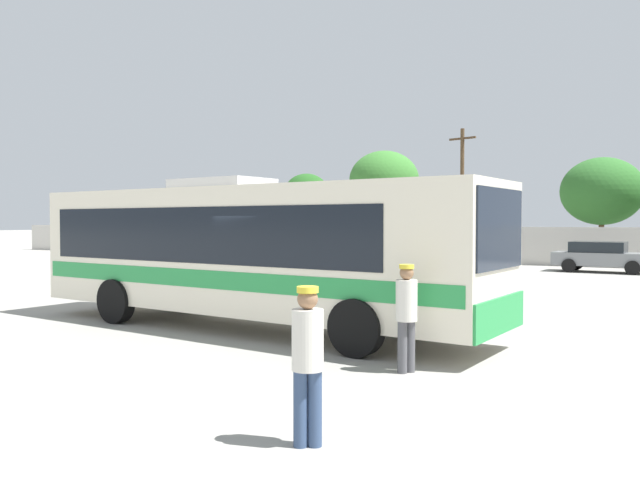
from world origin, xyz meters
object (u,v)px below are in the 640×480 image
passenger_waiting_on_apron (308,355)px  parked_car_leftmost_grey (255,249)px  parked_car_third_silver (458,252)px  parked_car_second_maroon (359,251)px  coach_bus_cream_green (246,248)px  utility_pole_near (462,192)px  attendant_by_bus_door (406,311)px  roadside_tree_midleft (384,181)px  roadside_tree_left (306,193)px  parked_car_rightmost_grey (602,256)px  roadside_tree_midright (602,191)px

passenger_waiting_on_apron → parked_car_leftmost_grey: bearing=124.8°
parked_car_third_silver → parked_car_second_maroon: bearing=176.8°
coach_bus_cream_green → utility_pole_near: size_ratio=1.43×
attendant_by_bus_door → roadside_tree_midleft: (-12.67, 30.30, 4.18)m
parked_car_third_silver → roadside_tree_midleft: bearing=133.1°
roadside_tree_left → roadside_tree_midleft: (7.35, -2.41, 0.58)m
passenger_waiting_on_apron → parked_car_leftmost_grey: (-17.70, 25.51, -0.22)m
attendant_by_bus_door → parked_car_rightmost_grey: attendant_by_bus_door is taller
passenger_waiting_on_apron → parked_car_third_silver: bearing=102.1°
coach_bus_cream_green → parked_car_rightmost_grey: 21.53m
utility_pole_near → roadside_tree_midleft: bearing=164.8°
parked_car_leftmost_grey → parked_car_third_silver: 12.11m
coach_bus_cream_green → parked_car_leftmost_grey: coach_bus_cream_green is taller
roadside_tree_left → parked_car_leftmost_grey: bearing=-76.9°
roadside_tree_midleft → roadside_tree_midright: bearing=7.6°
roadside_tree_left → parked_car_third_silver: bearing=-34.8°
attendant_by_bus_door → roadside_tree_left: size_ratio=0.28×
roadside_tree_left → roadside_tree_midleft: roadside_tree_midleft is taller
passenger_waiting_on_apron → roadside_tree_midleft: (-12.87, 33.89, 4.18)m
parked_car_rightmost_grey → roadside_tree_left: bearing=155.4°
utility_pole_near → roadside_tree_midright: 8.31m
parked_car_third_silver → roadside_tree_left: 18.20m
parked_car_second_maroon → roadside_tree_left: (-8.83, 9.84, 3.82)m
parked_car_rightmost_grey → roadside_tree_midright: roadside_tree_midright is taller
parked_car_second_maroon → roadside_tree_left: bearing=131.9°
parked_car_leftmost_grey → parked_car_second_maroon: (6.31, 0.95, 0.00)m
coach_bus_cream_green → roadside_tree_midright: (5.34, 29.80, 2.41)m
parked_car_leftmost_grey → roadside_tree_midleft: bearing=60.0°
passenger_waiting_on_apron → roadside_tree_midright: (0.50, 35.67, 3.24)m
passenger_waiting_on_apron → attendant_by_bus_door: bearing=93.3°
parked_car_second_maroon → parked_car_rightmost_grey: 12.51m
roadside_tree_left → roadside_tree_midleft: size_ratio=0.84×
passenger_waiting_on_apron → parked_car_rightmost_grey: size_ratio=0.38×
attendant_by_bus_door → parked_car_leftmost_grey: bearing=128.6°
coach_bus_cream_green → parked_car_second_maroon: bearing=107.7°
roadside_tree_midleft → roadside_tree_midright: 13.53m
parked_car_second_maroon → utility_pole_near: size_ratio=0.55×
parked_car_third_silver → parked_car_rightmost_grey: 6.75m
parked_car_second_maroon → roadside_tree_midright: 15.44m
roadside_tree_left → coach_bus_cream_green: bearing=-63.2°
coach_bus_cream_green → parked_car_third_silver: (-0.77, 20.26, -1.00)m
passenger_waiting_on_apron → roadside_tree_midright: size_ratio=0.27×
passenger_waiting_on_apron → parked_car_second_maroon: size_ratio=0.39×
parked_car_rightmost_grey → roadside_tree_left: size_ratio=0.74×
parked_car_second_maroon → parked_car_third_silver: parked_car_third_silver is taller
roadside_tree_midleft → roadside_tree_midright: size_ratio=1.15×
parked_car_rightmost_grey → roadside_tree_midright: (-0.62, 9.13, 3.44)m
parked_car_second_maroon → parked_car_rightmost_grey: size_ratio=0.99×
attendant_by_bus_door → utility_pole_near: size_ratio=0.21×
roadside_tree_midright → coach_bus_cream_green: bearing=-100.2°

